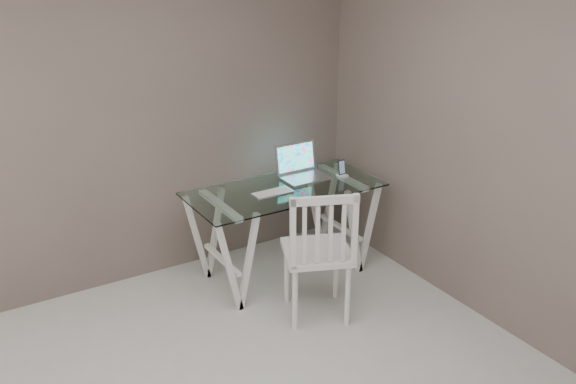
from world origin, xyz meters
The scene contains 7 objects.
room centered at (-0.06, 0.02, 1.72)m, with size 4.50×4.52×2.71m.
desk centered at (1.10, 1.67, 0.38)m, with size 1.50×0.70×0.75m.
chair centered at (0.97, 0.98, 0.55)m, with size 0.60×0.60×1.01m.
laptop centered at (1.35, 1.82, 0.81)m, with size 0.37×0.30×0.26m.
keyboard centered at (0.97, 1.63, 0.75)m, with size 0.31×0.13×0.01m, color silver.
mouse centered at (1.10, 1.38, 0.76)m, with size 0.10×0.06×0.03m, color white.
phone_dock centered at (1.63, 1.65, 0.78)m, with size 0.07×0.07×0.13m.
Camera 1 is at (-1.26, -2.26, 2.57)m, focal length 40.00 mm.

